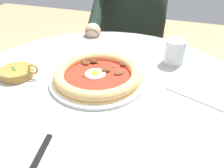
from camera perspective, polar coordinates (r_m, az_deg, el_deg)
name	(u,v)px	position (r m, az deg, el deg)	size (l,w,h in m)	color
dining_table	(101,126)	(0.81, -2.75, -10.11)	(0.91, 0.91, 0.73)	#999993
pizza_on_plate	(98,75)	(0.73, -3.45, 2.05)	(0.30, 0.30, 0.04)	white
water_glass	(175,53)	(0.86, 14.73, 7.12)	(0.07, 0.07, 0.08)	silver
steak_knife	(35,165)	(0.52, -18.00, -17.94)	(0.05, 0.23, 0.01)	silver
olive_pan	(17,72)	(0.81, -21.75, 2.60)	(0.13, 0.10, 0.05)	olive
fork_utensil	(196,100)	(0.70, 19.53, -3.53)	(0.18, 0.08, 0.00)	#BCBCC1
diner_person	(129,53)	(1.42, 4.20, 7.40)	(0.39, 0.52, 1.15)	#282833
cafe_chair_diner	(133,41)	(1.54, 5.07, 10.12)	(0.46, 0.46, 0.86)	#504A45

